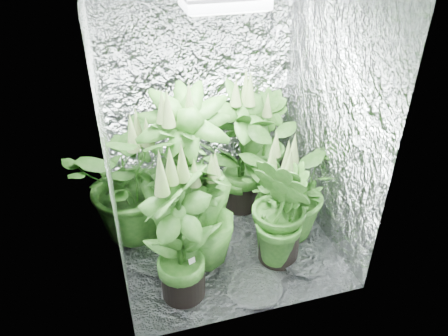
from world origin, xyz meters
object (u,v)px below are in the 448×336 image
Objects in this scene: plant_a at (135,179)px; plant_b at (242,151)px; grow_lamp at (224,1)px; circulation_fan at (290,200)px; plant_d at (202,214)px; plant_g at (282,211)px; plant_h at (185,174)px; plant_e at (287,191)px; plant_c at (262,142)px; plant_f at (180,236)px.

plant_b reaches higher than plant_a.
grow_lamp reaches higher than plant_b.
plant_b reaches higher than circulation_fan.
plant_a is at bearing -172.28° from plant_b.
plant_d is 0.57m from plant_g.
grow_lamp is 1.45m from plant_g.
plant_a is 1.17× the size of plant_d.
plant_b is 1.21× the size of plant_g.
grow_lamp is at bearing 43.35° from plant_d.
plant_b is 0.61m from plant_h.
plant_d is 3.10× the size of circulation_fan.
plant_a is 1.21× the size of plant_e.
plant_c is (1.18, 0.42, -0.08)m from plant_a.
grow_lamp is 0.51× the size of plant_c.
plant_c is (0.54, 0.64, -1.38)m from grow_lamp.
plant_c is at bearing 19.77° from plant_a.
plant_b is (0.89, 0.12, 0.04)m from plant_a.
plant_d is (-0.23, -0.22, -1.39)m from grow_lamp.
plant_c is 3.15× the size of circulation_fan.
plant_b is 0.74m from plant_d.
plant_a is at bearing 133.53° from plant_d.
plant_d is at bearing -46.47° from plant_a.
plant_g reaches higher than plant_e.
plant_a is 0.90m from plant_b.
grow_lamp is at bearing 133.01° from plant_g.
grow_lamp is 1.46m from plant_f.
plant_a reaches higher than plant_g.
plant_h is (-0.28, 0.05, -1.20)m from grow_lamp.
grow_lamp is 0.38× the size of plant_h.
plant_c is 0.97× the size of plant_g.
plant_a is at bearing 161.22° from grow_lamp.
plant_a is 0.60m from plant_d.
plant_f is 1.13× the size of plant_g.
grow_lamp is at bearing -18.78° from plant_a.
plant_h is (-0.53, -0.29, 0.06)m from plant_b.
plant_a is at bearing 149.56° from plant_g.
plant_c is at bearing 48.26° from plant_d.
plant_e is at bearing -95.41° from plant_c.
plant_c reaches higher than circulation_fan.
plant_d is at bearing 53.92° from plant_f.
plant_e is at bearing -65.21° from plant_b.
plant_a is at bearing 155.09° from plant_h.
grow_lamp is at bearing 48.91° from plant_f.
grow_lamp is 0.52× the size of plant_d.
plant_h is 1.04m from circulation_fan.
plant_a is 1.25m from plant_c.
plant_a is 1.33m from circulation_fan.
circulation_fan is at bearing 58.75° from plant_e.
plant_e is at bearing 58.60° from plant_g.
plant_f is 0.58m from plant_h.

